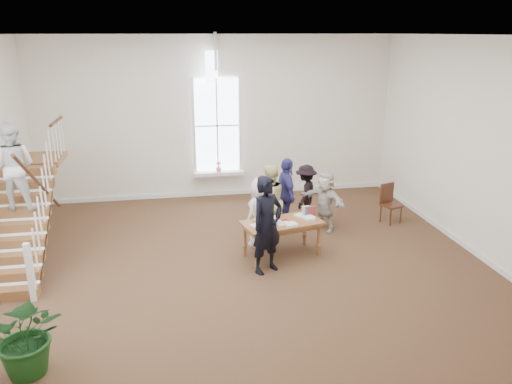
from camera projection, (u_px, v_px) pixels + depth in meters
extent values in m
plane|color=#3F2C19|center=(241.00, 261.00, 10.40)|extent=(10.00, 10.00, 0.00)
plane|color=white|center=(217.00, 118.00, 13.93)|extent=(10.00, 0.00, 10.00)
plane|color=white|center=(299.00, 251.00, 5.50)|extent=(10.00, 0.00, 10.00)
plane|color=white|center=(474.00, 146.00, 10.54)|extent=(0.00, 9.00, 9.00)
plane|color=white|center=(239.00, 35.00, 9.02)|extent=(10.00, 10.00, 0.00)
cube|color=white|center=(219.00, 173.00, 14.24)|extent=(1.45, 0.28, 0.10)
plane|color=white|center=(217.00, 126.00, 13.93)|extent=(2.60, 0.00, 2.60)
plane|color=white|center=(216.00, 67.00, 13.44)|extent=(0.60, 0.60, 0.85)
cube|color=white|center=(219.00, 193.00, 14.57)|extent=(10.00, 0.04, 0.12)
imported|color=pink|center=(219.00, 167.00, 14.15)|extent=(0.17, 0.17, 0.30)
cube|color=brown|center=(7.00, 293.00, 8.90)|extent=(1.10, 0.30, 0.20)
cube|color=brown|center=(10.00, 276.00, 9.12)|extent=(1.10, 0.30, 0.20)
cube|color=brown|center=(13.00, 259.00, 9.34)|extent=(1.10, 0.30, 0.20)
cube|color=brown|center=(16.00, 243.00, 9.56)|extent=(1.10, 0.30, 0.20)
cube|color=brown|center=(18.00, 227.00, 9.78)|extent=(1.10, 0.30, 0.20)
cube|color=brown|center=(21.00, 212.00, 10.00)|extent=(1.10, 0.30, 0.20)
cube|color=brown|center=(24.00, 198.00, 10.22)|extent=(1.10, 0.30, 0.20)
cube|color=brown|center=(26.00, 185.00, 10.44)|extent=(1.10, 0.30, 0.20)
cube|color=brown|center=(28.00, 172.00, 10.66)|extent=(1.10, 0.30, 0.20)
cube|color=brown|center=(38.00, 160.00, 11.49)|extent=(1.10, 1.20, 0.12)
cube|color=white|center=(30.00, 272.00, 8.70)|extent=(0.10, 0.10, 1.10)
cylinder|color=#391B0F|center=(40.00, 184.00, 9.60)|extent=(0.07, 2.74, 1.86)
imported|color=silver|center=(14.00, 166.00, 9.70)|extent=(0.94, 0.79, 1.72)
cube|color=brown|center=(282.00, 223.00, 10.43)|extent=(1.78, 1.18, 0.05)
cube|color=brown|center=(282.00, 226.00, 10.45)|extent=(1.64, 1.03, 0.10)
cylinder|color=brown|center=(256.00, 251.00, 10.01)|extent=(0.07, 0.07, 0.72)
cylinder|color=brown|center=(319.00, 240.00, 10.55)|extent=(0.07, 0.07, 0.72)
cylinder|color=brown|center=(245.00, 240.00, 10.55)|extent=(0.07, 0.07, 0.72)
cylinder|color=brown|center=(304.00, 230.00, 11.09)|extent=(0.07, 0.07, 0.72)
cube|color=silver|center=(257.00, 226.00, 10.15)|extent=(0.31, 0.33, 0.03)
cube|color=beige|center=(263.00, 219.00, 10.50)|extent=(0.30, 0.29, 0.05)
cube|color=tan|center=(259.00, 220.00, 10.47)|extent=(0.23, 0.28, 0.02)
cube|color=silver|center=(310.00, 219.00, 10.52)|extent=(0.19, 0.24, 0.06)
cube|color=#4C5972|center=(279.00, 223.00, 10.32)|extent=(0.25, 0.29, 0.02)
cube|color=maroon|center=(279.00, 218.00, 10.57)|extent=(0.34, 0.36, 0.03)
cube|color=white|center=(273.00, 218.00, 10.57)|extent=(0.22, 0.28, 0.05)
cube|color=#BFB299|center=(271.00, 221.00, 10.39)|extent=(0.32, 0.34, 0.05)
cube|color=silver|center=(283.00, 224.00, 10.26)|extent=(0.25, 0.23, 0.03)
cube|color=beige|center=(301.00, 216.00, 10.72)|extent=(0.33, 0.35, 0.03)
cube|color=tan|center=(278.00, 222.00, 10.33)|extent=(0.30, 0.34, 0.04)
cube|color=silver|center=(291.00, 225.00, 10.22)|extent=(0.26, 0.26, 0.03)
cube|color=#4C5972|center=(271.00, 223.00, 10.29)|extent=(0.29, 0.32, 0.05)
cube|color=maroon|center=(256.00, 224.00, 10.28)|extent=(0.15, 0.30, 0.02)
cube|color=white|center=(309.00, 218.00, 10.56)|extent=(0.27, 0.25, 0.06)
cube|color=#BFB299|center=(269.00, 222.00, 10.37)|extent=(0.22, 0.30, 0.03)
cube|color=silver|center=(291.00, 225.00, 10.19)|extent=(0.28, 0.27, 0.06)
imported|color=black|center=(267.00, 225.00, 9.67)|extent=(0.85, 0.77, 1.96)
imported|color=silver|center=(260.00, 212.00, 10.92)|extent=(0.91, 0.84, 1.56)
imported|color=beige|center=(269.00, 201.00, 11.42)|extent=(1.04, 0.96, 1.71)
imported|color=navy|center=(286.00, 194.00, 11.82)|extent=(0.50, 1.05, 1.75)
imported|color=black|center=(306.00, 193.00, 12.39)|extent=(0.93, 1.08, 1.45)
imported|color=beige|center=(325.00, 201.00, 11.83)|extent=(1.05, 1.37, 1.44)
imported|color=#123811|center=(27.00, 335.00, 6.82)|extent=(1.11, 0.97, 1.20)
cube|color=#391B0F|center=(391.00, 205.00, 12.35)|extent=(0.54, 0.54, 0.05)
cube|color=#391B0F|center=(387.00, 193.00, 12.42)|extent=(0.41, 0.18, 0.51)
cylinder|color=#391B0F|center=(391.00, 217.00, 12.20)|extent=(0.04, 0.04, 0.44)
cylinder|color=#391B0F|center=(401.00, 215.00, 12.36)|extent=(0.04, 0.04, 0.44)
cylinder|color=#391B0F|center=(381.00, 213.00, 12.48)|extent=(0.04, 0.04, 0.44)
cylinder|color=#391B0F|center=(391.00, 211.00, 12.64)|extent=(0.04, 0.04, 0.44)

